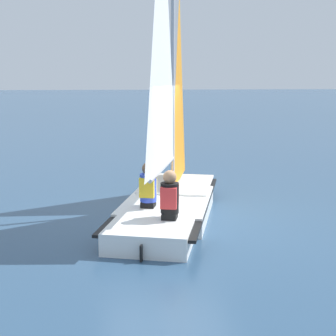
{
  "coord_description": "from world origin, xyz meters",
  "views": [
    {
      "loc": [
        -8.6,
        1.47,
        2.59
      ],
      "look_at": [
        0.0,
        0.0,
        0.96
      ],
      "focal_mm": 50.0,
      "sensor_mm": 36.0,
      "label": 1
    }
  ],
  "objects": [
    {
      "name": "sailor_helm",
      "position": [
        -0.51,
        0.45,
        0.62
      ],
      "size": [
        0.41,
        0.38,
        1.16
      ],
      "rotation": [
        0.0,
        0.0,
        5.95
      ],
      "color": "black",
      "rests_on": "ground_plane"
    },
    {
      "name": "sailboat_main",
      "position": [
        -0.0,
        0.0,
        0.9
      ],
      "size": [
        4.72,
        2.94,
        5.96
      ],
      "rotation": [
        0.0,
        0.0,
        5.95
      ],
      "color": "white",
      "rests_on": "ground_plane"
    },
    {
      "name": "ground_plane",
      "position": [
        0.0,
        0.0,
        0.0
      ],
      "size": [
        260.0,
        260.0,
        0.0
      ],
      "primitive_type": "plane",
      "color": "#2D4C6B"
    },
    {
      "name": "sailor_crew",
      "position": [
        -1.31,
        0.19,
        0.62
      ],
      "size": [
        0.41,
        0.38,
        1.16
      ],
      "rotation": [
        0.0,
        0.0,
        5.95
      ],
      "color": "black",
      "rests_on": "ground_plane"
    }
  ]
}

